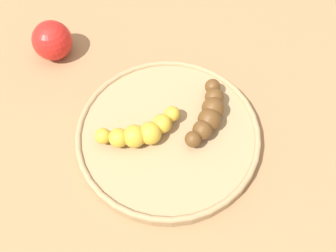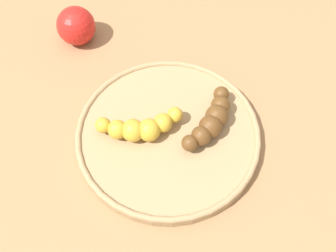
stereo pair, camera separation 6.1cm
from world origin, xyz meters
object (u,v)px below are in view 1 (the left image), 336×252
apple_red (52,40)px  banana_spotted (141,131)px  banana_overripe (209,113)px  fruit_bowl (168,134)px

apple_red → banana_spotted: bearing=16.5°
banana_spotted → banana_overripe: bearing=86.1°
banana_overripe → banana_spotted: same height
apple_red → fruit_bowl: bearing=24.3°
banana_spotted → apple_red: apple_red is taller
banana_overripe → apple_red: 0.32m
fruit_bowl → banana_spotted: (-0.01, -0.04, 0.03)m
banana_spotted → fruit_bowl: bearing=81.4°
banana_spotted → apple_red: 0.25m
banana_spotted → apple_red: bearing=-159.6°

